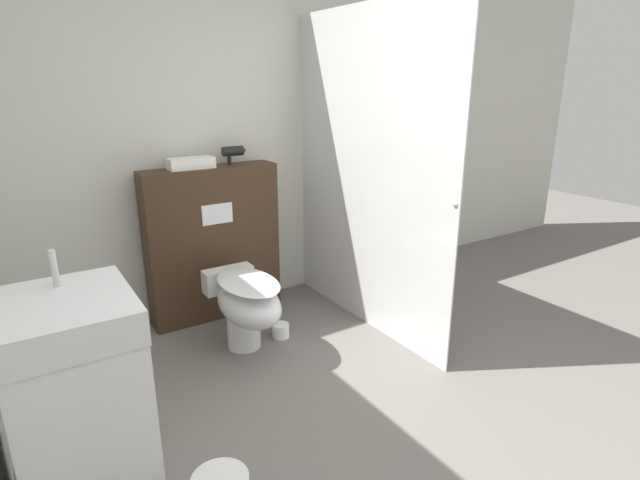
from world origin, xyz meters
TOP-DOWN VIEW (x-y plane):
  - wall_back at (0.00, 2.38)m, footprint 8.00×0.06m
  - partition_panel at (-0.26, 2.20)m, footprint 0.95×0.22m
  - shower_glass at (0.59, 1.52)m, footprint 0.04×1.65m
  - toilet at (-0.30, 1.58)m, footprint 0.35×0.67m
  - sink_vanity at (-1.37, 0.71)m, footprint 0.45×0.51m
  - hair_drier at (-0.06, 2.22)m, footprint 0.18×0.07m
  - folded_towel at (-0.39, 2.19)m, footprint 0.31×0.14m
  - spare_toilet_roll at (-0.04, 1.62)m, footprint 0.12×0.12m

SIDE VIEW (x-z plane):
  - spare_toilet_roll at x=-0.04m, z-range 0.00..0.09m
  - toilet at x=-0.30m, z-range 0.07..0.58m
  - sink_vanity at x=-1.37m, z-range -0.07..1.02m
  - partition_panel at x=-0.26m, z-range 0.00..1.11m
  - shower_glass at x=0.59m, z-range 0.00..2.14m
  - folded_towel at x=-0.39m, z-range 1.11..1.18m
  - hair_drier at x=-0.06m, z-range 1.13..1.26m
  - wall_back at x=0.00m, z-range 0.00..2.50m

